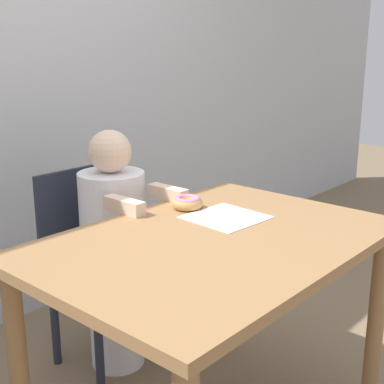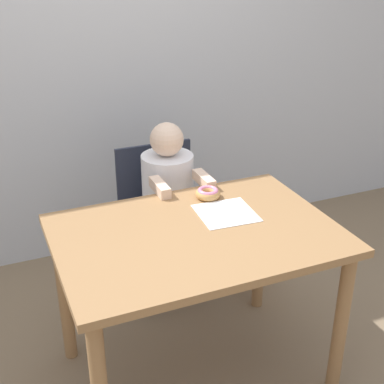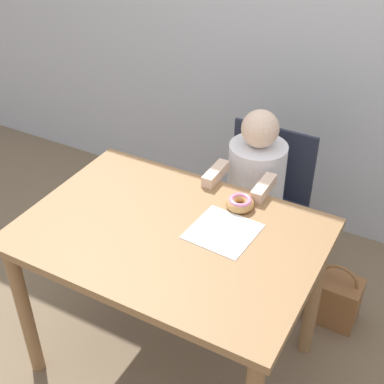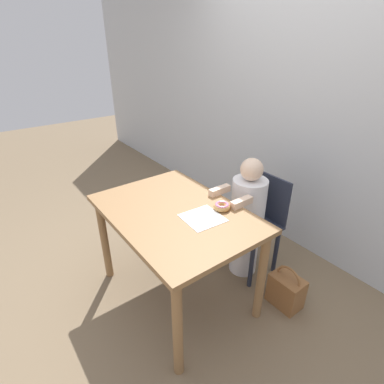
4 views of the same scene
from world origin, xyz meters
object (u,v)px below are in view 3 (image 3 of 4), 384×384
Objects in this scene: chair at (261,205)px; donut at (240,203)px; child_figure at (253,208)px; handbag at (334,299)px.

chair is 0.56m from donut.
donut is (0.07, -0.45, 0.33)m from chair.
child_figure reaches higher than handbag.
child_figure is 8.91× the size of donut.
child_figure reaches higher than chair.
handbag is (0.47, -0.02, -0.38)m from child_figure.
donut is (0.07, -0.35, 0.28)m from child_figure.
child_figure reaches higher than donut.
chair is 0.59m from handbag.
chair is 0.82× the size of child_figure.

